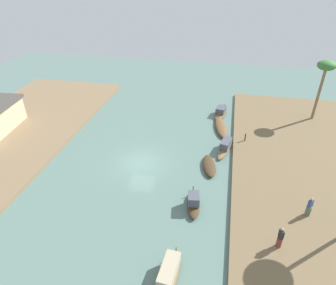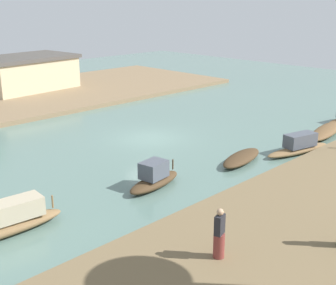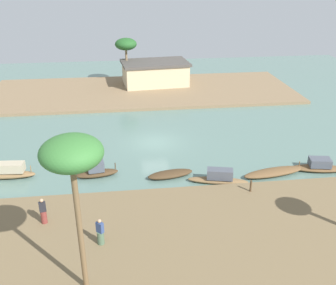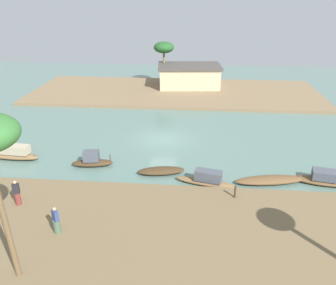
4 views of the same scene
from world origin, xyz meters
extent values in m
plane|color=slate|center=(0.00, 0.00, 0.00)|extent=(69.81, 69.81, 0.00)
cube|color=brown|center=(0.00, -15.87, 0.17)|extent=(38.07, 14.32, 0.33)
cube|color=#846B4C|center=(0.00, 15.87, 0.17)|extent=(38.07, 14.32, 0.33)
ellipsoid|color=#47331E|center=(-5.01, -5.77, 0.25)|extent=(3.33, 1.48, 0.50)
cube|color=#4C515B|center=(-5.06, -5.78, 0.88)|extent=(1.32, 1.05, 0.76)
cylinder|color=#47331E|center=(-3.61, -5.56, 0.69)|extent=(0.07, 0.07, 0.49)
ellipsoid|color=brown|center=(-12.15, -5.09, 0.26)|extent=(5.09, 1.53, 0.53)
cube|color=tan|center=(-11.61, -5.14, 0.88)|extent=(2.42, 1.10, 0.70)
cylinder|color=brown|center=(-9.95, -5.28, 0.73)|extent=(0.07, 0.07, 0.52)
ellipsoid|color=brown|center=(12.22, -7.01, 0.21)|extent=(4.25, 1.96, 0.41)
cube|color=#4C515B|center=(12.25, -7.02, 0.73)|extent=(1.77, 1.32, 0.64)
ellipsoid|color=brown|center=(3.92, -7.91, 0.20)|extent=(4.55, 1.92, 0.39)
cube|color=#4C515B|center=(4.03, -7.93, 0.76)|extent=(2.02, 1.23, 0.74)
ellipsoid|color=brown|center=(8.47, -7.26, 0.25)|extent=(5.20, 2.13, 0.50)
cylinder|color=brown|center=(10.66, -6.85, 0.63)|extent=(0.07, 0.07, 0.38)
ellipsoid|color=#47331E|center=(0.53, -6.56, 0.24)|extent=(3.70, 1.81, 0.48)
cylinder|color=brown|center=(-7.96, -11.92, 0.74)|extent=(0.45, 0.45, 0.82)
cube|color=#232328|center=(-7.96, -11.92, 1.48)|extent=(0.44, 0.32, 0.65)
sphere|color=tan|center=(-7.96, -11.92, 1.92)|extent=(0.22, 0.22, 0.22)
cylinder|color=#4C664C|center=(-4.46, -14.38, 0.73)|extent=(0.55, 0.55, 0.79)
cube|color=#33477A|center=(-4.46, -14.38, 1.44)|extent=(0.47, 0.45, 0.63)
sphere|color=tan|center=(-4.46, -14.38, 1.86)|extent=(0.22, 0.22, 0.22)
cylinder|color=#4C3823|center=(5.74, -9.90, 0.75)|extent=(0.14, 0.14, 0.85)
cylinder|color=brown|center=(-5.09, -17.80, 3.74)|extent=(0.26, 0.58, 6.82)
ellipsoid|color=#387533|center=(-5.09, -17.80, 7.69)|extent=(2.70, 2.70, 1.48)
cylinder|color=#7F6647|center=(-1.87, 19.68, 2.60)|extent=(0.30, 0.50, 4.55)
ellipsoid|color=#235623|center=(-1.87, 19.68, 5.44)|extent=(2.83, 2.83, 1.56)
cube|color=beige|center=(1.79, 18.40, 1.67)|extent=(8.54, 5.92, 2.67)
cube|color=#4C4742|center=(1.79, 18.40, 3.16)|extent=(9.06, 6.28, 0.32)
camera|label=1|loc=(-22.75, -7.37, 16.80)|focal=31.97mm
camera|label=2|loc=(-18.18, -19.91, 8.25)|focal=48.96mm
camera|label=3|loc=(-2.99, -33.00, 14.76)|focal=42.53mm
camera|label=4|loc=(3.09, -29.57, 12.77)|focal=37.15mm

